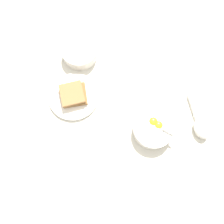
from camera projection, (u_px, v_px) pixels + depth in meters
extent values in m
plane|color=beige|center=(135.00, 95.00, 0.86)|extent=(3.00, 3.00, 0.00)
cylinder|color=white|center=(153.00, 129.00, 0.79)|extent=(0.14, 0.14, 0.04)
cylinder|color=white|center=(153.00, 129.00, 0.79)|extent=(0.12, 0.12, 0.02)
ellipsoid|color=yellow|center=(159.00, 125.00, 0.78)|extent=(0.03, 0.03, 0.02)
ellipsoid|color=yellow|center=(153.00, 121.00, 0.78)|extent=(0.03, 0.03, 0.02)
cylinder|color=black|center=(157.00, 131.00, 0.78)|extent=(0.04, 0.04, 0.00)
ellipsoid|color=silver|center=(158.00, 129.00, 0.78)|extent=(0.03, 0.02, 0.01)
cube|color=silver|center=(171.00, 130.00, 0.76)|extent=(0.05, 0.03, 0.03)
cylinder|color=white|center=(74.00, 96.00, 0.85)|extent=(0.20, 0.20, 0.01)
cylinder|color=white|center=(74.00, 96.00, 0.84)|extent=(0.14, 0.14, 0.00)
cube|color=brown|center=(75.00, 95.00, 0.84)|extent=(0.10, 0.10, 0.01)
cube|color=#9E7042|center=(72.00, 94.00, 0.82)|extent=(0.09, 0.09, 0.01)
ellipsoid|color=white|center=(202.00, 129.00, 0.80)|extent=(0.06, 0.08, 0.03)
cube|color=white|center=(194.00, 108.00, 0.83)|extent=(0.03, 0.11, 0.02)
cylinder|color=white|center=(80.00, 52.00, 0.89)|extent=(0.14, 0.14, 0.05)
cylinder|color=white|center=(79.00, 51.00, 0.87)|extent=(0.12, 0.12, 0.01)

